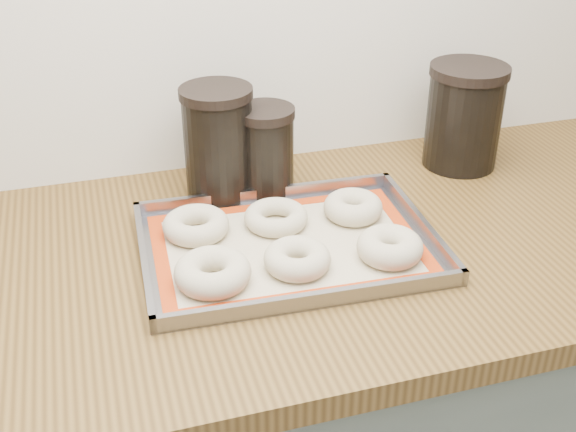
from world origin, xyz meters
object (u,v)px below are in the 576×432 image
object	(u,v)px
bagel_front_right	(390,247)
canister_right	(464,116)
bagel_front_mid	(297,259)
bagel_back_mid	(276,217)
bagel_front_left	(213,272)
bagel_back_right	(353,207)
baking_tray	(288,245)
canister_mid	(265,151)
bagel_back_left	(196,225)
canister_left	(218,143)

from	to	relation	value
bagel_front_right	canister_right	xyz separation A→B (m)	(0.27, 0.28, 0.08)
bagel_front_mid	bagel_back_mid	size ratio (longest dim) A/B	0.96
bagel_front_left	bagel_back_right	distance (m)	0.29
baking_tray	bagel_front_right	xyz separation A→B (m)	(0.14, -0.08, 0.02)
canister_right	bagel_front_left	bearing A→B (deg)	-153.65
bagel_back_mid	bagel_back_right	world-z (taller)	bagel_back_right
baking_tray	canister_mid	size ratio (longest dim) A/B	2.93
bagel_front_right	bagel_back_left	xyz separation A→B (m)	(-0.27, 0.15, -0.00)
bagel_front_left	canister_right	xyz separation A→B (m)	(0.54, 0.27, 0.08)
canister_left	bagel_back_left	bearing A→B (deg)	-116.99
canister_right	bagel_front_right	bearing A→B (deg)	-133.83
canister_right	bagel_back_right	bearing A→B (deg)	-152.51
bagel_front_left	bagel_back_right	world-z (taller)	bagel_front_left
bagel_front_left	bagel_front_right	size ratio (longest dim) A/B	1.11
bagel_front_left	bagel_front_right	bearing A→B (deg)	-2.17
bagel_back_right	canister_mid	size ratio (longest dim) A/B	0.62
baking_tray	bagel_front_mid	xyz separation A→B (m)	(-0.00, -0.06, 0.02)
bagel_front_mid	bagel_back_right	size ratio (longest dim) A/B	1.02
bagel_front_right	bagel_back_right	distance (m)	0.14
bagel_back_left	canister_left	distance (m)	0.17
bagel_front_right	bagel_back_mid	world-z (taller)	bagel_front_right
bagel_front_right	bagel_back_left	bearing A→B (deg)	150.65
canister_left	canister_mid	distance (m)	0.08
canister_mid	canister_right	distance (m)	0.39
bagel_back_left	canister_left	xyz separation A→B (m)	(0.07, 0.14, 0.08)
baking_tray	bagel_front_left	bearing A→B (deg)	-153.59
bagel_front_mid	baking_tray	bearing A→B (deg)	85.77
baking_tray	bagel_front_mid	distance (m)	0.07
bagel_back_mid	bagel_back_right	distance (m)	0.13
baking_tray	bagel_back_mid	distance (m)	0.07
canister_left	bagel_front_right	bearing A→B (deg)	-54.73
bagel_back_mid	bagel_front_right	bearing A→B (deg)	-45.75
bagel_front_right	canister_left	world-z (taller)	canister_left
bagel_front_left	bagel_back_right	bearing A→B (deg)	25.15
bagel_back_left	canister_left	world-z (taller)	canister_left
bagel_front_mid	canister_mid	xyz separation A→B (m)	(0.02, 0.26, 0.06)
bagel_front_right	canister_left	bearing A→B (deg)	125.27
bagel_front_left	bagel_back_right	xyz separation A→B (m)	(0.27, 0.12, -0.00)
bagel_front_right	bagel_back_right	bearing A→B (deg)	93.55
bagel_front_left	bagel_back_left	world-z (taller)	bagel_front_left
bagel_back_mid	canister_right	size ratio (longest dim) A/B	0.53
bagel_front_left	canister_right	bearing A→B (deg)	26.35
bagel_front_mid	canister_right	distance (m)	0.50
bagel_back_left	canister_mid	xyz separation A→B (m)	(0.15, 0.12, 0.06)
bagel_front_left	bagel_front_mid	size ratio (longest dim) A/B	1.11
bagel_front_right	bagel_back_mid	bearing A→B (deg)	134.25
bagel_back_left	canister_left	bearing A→B (deg)	63.01
bagel_front_right	canister_mid	world-z (taller)	canister_mid
bagel_front_right	canister_right	bearing A→B (deg)	46.17
bagel_back_right	baking_tray	bearing A→B (deg)	-156.17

